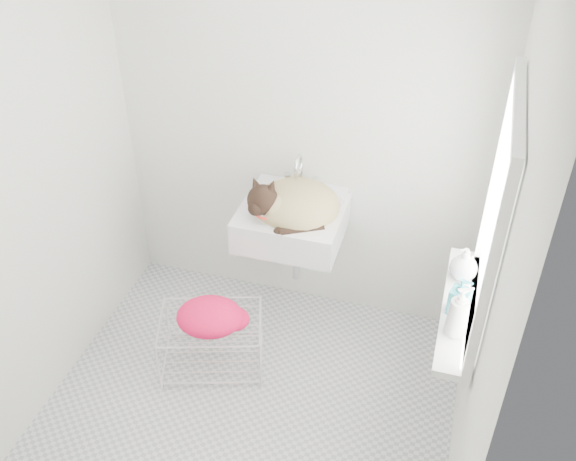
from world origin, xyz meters
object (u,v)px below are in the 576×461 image
(bottle_b, at_px, (457,312))
(sink, at_px, (292,209))
(bottle_a, at_px, (454,333))
(bottle_c, at_px, (461,277))
(cat, at_px, (293,205))
(wire_rack, at_px, (212,344))

(bottle_b, bearing_deg, sink, 148.88)
(bottle_a, bearing_deg, bottle_c, 90.00)
(cat, bearing_deg, sink, 105.02)
(bottle_a, xyz_separation_m, bottle_b, (0.00, 0.14, 0.00))
(bottle_b, relative_size, bottle_c, 1.12)
(bottle_c, bearing_deg, sink, 161.25)
(wire_rack, height_order, bottle_b, bottle_b)
(sink, bearing_deg, bottle_b, -31.12)
(sink, bearing_deg, bottle_a, -36.90)
(cat, height_order, wire_rack, cat)
(wire_rack, bearing_deg, bottle_c, 6.88)
(wire_rack, xyz_separation_m, bottle_a, (1.31, -0.24, 0.70))
(wire_rack, height_order, bottle_c, bottle_c)
(bottle_b, bearing_deg, wire_rack, 175.69)
(cat, xyz_separation_m, bottle_a, (0.96, -0.71, -0.04))
(cat, relative_size, wire_rack, 0.99)
(cat, xyz_separation_m, bottle_b, (0.96, -0.57, -0.04))
(cat, bearing_deg, bottle_c, -32.26)
(bottle_a, bearing_deg, cat, 143.51)
(wire_rack, distance_m, bottle_b, 1.49)
(bottle_c, bearing_deg, wire_rack, -173.12)
(sink, relative_size, bottle_a, 2.68)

